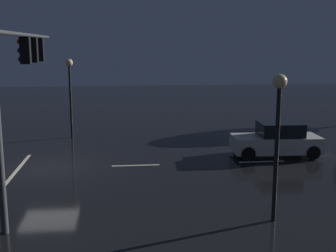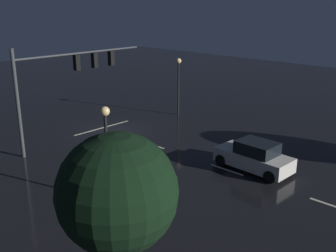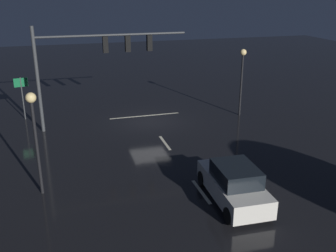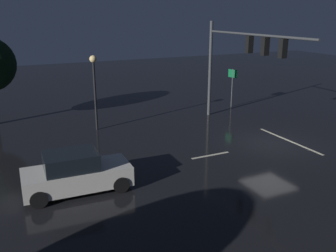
{
  "view_description": "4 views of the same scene",
  "coord_description": "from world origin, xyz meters",
  "px_view_note": "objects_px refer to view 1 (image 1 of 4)",
  "views": [
    {
      "loc": [
        19.23,
        3.43,
        5.47
      ],
      "look_at": [
        -1.18,
        5.63,
        1.6
      ],
      "focal_mm": 45.93,
      "sensor_mm": 36.0,
      "label": 1
    },
    {
      "loc": [
        17.26,
        21.88,
        9.07
      ],
      "look_at": [
        0.01,
        5.47,
        1.61
      ],
      "focal_mm": 42.82,
      "sensor_mm": 36.0,
      "label": 2
    },
    {
      "loc": [
        5.72,
        24.32,
        8.69
      ],
      "look_at": [
        0.3,
        5.67,
        1.67
      ],
      "focal_mm": 41.44,
      "sensor_mm": 36.0,
      "label": 3
    },
    {
      "loc": [
        -15.22,
        13.66,
        7.08
      ],
      "look_at": [
        0.97,
        5.97,
        1.58
      ],
      "focal_mm": 39.74,
      "sensor_mm": 36.0,
      "label": 4
    }
  ],
  "objects_px": {
    "car_approaching": "(277,140)",
    "traffic_signal_assembly": "(21,67)",
    "street_lamp_right_kerb": "(278,119)",
    "street_lamp_left_kerb": "(70,82)"
  },
  "relations": [
    {
      "from": "car_approaching",
      "to": "traffic_signal_assembly",
      "type": "bearing_deg",
      "value": -68.42
    },
    {
      "from": "car_approaching",
      "to": "street_lamp_right_kerb",
      "type": "relative_size",
      "value": 0.96
    },
    {
      "from": "traffic_signal_assembly",
      "to": "street_lamp_left_kerb",
      "type": "relative_size",
      "value": 2.02
    },
    {
      "from": "traffic_signal_assembly",
      "to": "street_lamp_right_kerb",
      "type": "distance_m",
      "value": 9.03
    },
    {
      "from": "traffic_signal_assembly",
      "to": "street_lamp_right_kerb",
      "type": "xyz_separation_m",
      "value": [
        3.45,
        8.23,
        -1.42
      ]
    },
    {
      "from": "traffic_signal_assembly",
      "to": "car_approaching",
      "type": "relative_size",
      "value": 2.14
    },
    {
      "from": "traffic_signal_assembly",
      "to": "street_lamp_right_kerb",
      "type": "bearing_deg",
      "value": 67.23
    },
    {
      "from": "car_approaching",
      "to": "street_lamp_right_kerb",
      "type": "xyz_separation_m",
      "value": [
        7.88,
        -2.97,
        2.48
      ]
    },
    {
      "from": "car_approaching",
      "to": "street_lamp_right_kerb",
      "type": "distance_m",
      "value": 8.78
    },
    {
      "from": "car_approaching",
      "to": "street_lamp_left_kerb",
      "type": "relative_size",
      "value": 0.94
    }
  ]
}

